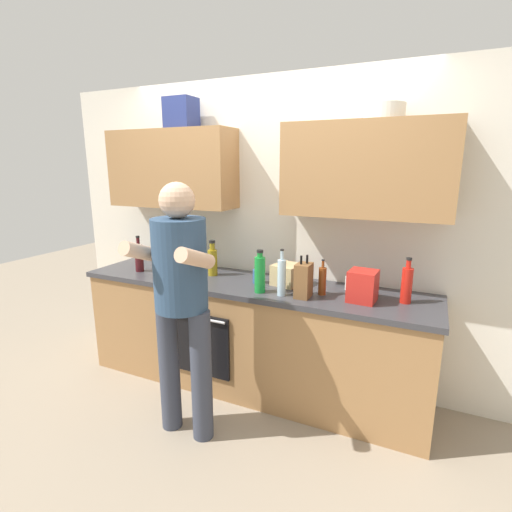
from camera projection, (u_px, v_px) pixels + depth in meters
The scene contains 19 objects.
ground_plane at pixel (249, 384), 3.24m from camera, with size 12.00×12.00×0.00m, color gray.
back_wall_unit at pixel (263, 204), 3.14m from camera, with size 4.00×0.38×2.50m.
counter at pixel (249, 335), 3.14m from camera, with size 2.84×0.67×0.90m.
person_standing at pixel (181, 293), 2.44m from camera, with size 0.49×0.45×1.71m.
bottle_hotsauce at pixel (407, 284), 2.56m from camera, with size 0.07×0.07×0.31m.
bottle_soda at pixel (260, 274), 2.78m from camera, with size 0.08×0.08×0.32m.
bottle_oil at pixel (213, 261), 3.21m from camera, with size 0.08×0.08×0.30m.
bottle_vinegar at pixel (322, 281), 2.73m from camera, with size 0.05×0.05×0.26m.
bottle_water at pixel (282, 277), 2.71m from camera, with size 0.06×0.06×0.34m.
bottle_soy at pixel (177, 250), 3.53m from camera, with size 0.07×0.07×0.35m.
bottle_wine at pixel (139, 257), 3.33m from camera, with size 0.07×0.07×0.31m.
bottle_syrup at pixel (164, 265), 3.16m from camera, with size 0.08×0.08×0.26m.
cup_stoneware at pixel (179, 270), 3.21m from camera, with size 0.08×0.08×0.11m, color slate.
cup_coffee at pixel (351, 283), 2.85m from camera, with size 0.08×0.08×0.10m, color white.
cup_tea at pixel (258, 276), 3.02m from camera, with size 0.08×0.08×0.11m, color #33598C.
knife_block at pixel (304, 280), 2.68m from camera, with size 0.10×0.14×0.30m.
potted_herb at pixel (185, 253), 3.39m from camera, with size 0.18×0.18×0.27m.
grocery_bag_crisps at pixel (363, 286), 2.60m from camera, with size 0.18×0.18×0.22m, color red.
grocery_bag_bread at pixel (288, 275), 2.97m from camera, with size 0.20×0.21×0.16m, color tan.
Camera 1 is at (1.27, -2.61, 1.81)m, focal length 26.90 mm.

